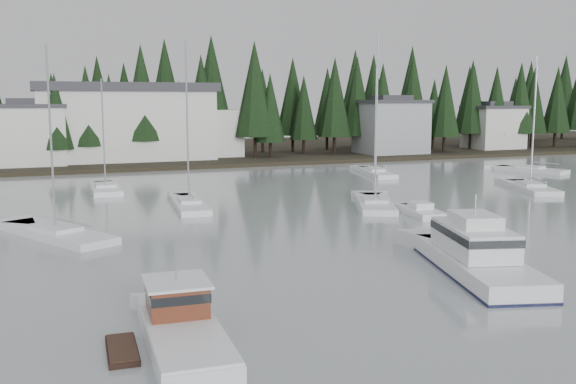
% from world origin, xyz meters
% --- Properties ---
extents(far_shore_land, '(240.00, 54.00, 1.00)m').
position_xyz_m(far_shore_land, '(0.00, 97.00, 0.00)').
color(far_shore_land, black).
rests_on(far_shore_land, ground).
extents(conifer_treeline, '(200.00, 22.00, 20.00)m').
position_xyz_m(conifer_treeline, '(0.00, 86.00, 0.00)').
color(conifer_treeline, black).
rests_on(conifer_treeline, ground).
extents(house_west, '(9.54, 7.42, 8.75)m').
position_xyz_m(house_west, '(-18.00, 79.00, 4.65)').
color(house_west, silver).
rests_on(house_west, ground).
extents(house_east_a, '(10.60, 8.48, 9.25)m').
position_xyz_m(house_east_a, '(36.00, 78.00, 4.90)').
color(house_east_a, '#999EA0').
rests_on(house_east_a, ground).
extents(house_east_b, '(9.54, 7.42, 8.25)m').
position_xyz_m(house_east_b, '(58.00, 80.00, 4.40)').
color(house_east_b, silver).
rests_on(house_east_b, ground).
extents(harbor_inn, '(29.50, 11.50, 10.90)m').
position_xyz_m(harbor_inn, '(-2.96, 82.34, 5.78)').
color(harbor_inn, silver).
rests_on(harbor_inn, ground).
extents(lobster_boat_brown, '(4.46, 8.25, 4.01)m').
position_xyz_m(lobster_boat_brown, '(-12.63, 11.20, 0.46)').
color(lobster_boat_brown, white).
rests_on(lobster_boat_brown, ground).
extents(cabin_cruiser_center, '(6.40, 11.70, 4.80)m').
position_xyz_m(cabin_cruiser_center, '(4.05, 15.19, 0.72)').
color(cabin_cruiser_center, white).
rests_on(cabin_cruiser_center, ground).
extents(sailboat_0, '(5.81, 9.25, 14.99)m').
position_xyz_m(sailboat_0, '(40.97, 51.82, 0.09)').
color(sailboat_0, white).
rests_on(sailboat_0, ground).
extents(sailboat_3, '(3.43, 10.17, 14.44)m').
position_xyz_m(sailboat_3, '(-5.37, 41.36, 0.08)').
color(sailboat_3, white).
rests_on(sailboat_3, ground).
extents(sailboat_4, '(6.08, 9.86, 12.93)m').
position_xyz_m(sailboat_4, '(29.22, 38.92, 0.07)').
color(sailboat_4, white).
rests_on(sailboat_4, ground).
extents(sailboat_6, '(7.58, 10.84, 13.21)m').
position_xyz_m(sailboat_6, '(-16.35, 32.89, 0.06)').
color(sailboat_6, white).
rests_on(sailboat_6, ground).
extents(sailboat_7, '(4.60, 10.85, 13.37)m').
position_xyz_m(sailboat_7, '(21.21, 56.72, 0.07)').
color(sailboat_7, white).
rests_on(sailboat_7, ground).
extents(sailboat_8, '(3.03, 9.06, 11.65)m').
position_xyz_m(sailboat_8, '(-10.95, 53.99, 0.06)').
color(sailboat_8, white).
rests_on(sailboat_8, ground).
extents(sailboat_9, '(6.54, 10.03, 14.82)m').
position_xyz_m(sailboat_9, '(9.54, 35.79, 0.08)').
color(sailboat_9, white).
rests_on(sailboat_9, ground).
extents(runabout_1, '(2.95, 5.77, 1.42)m').
position_xyz_m(runabout_1, '(10.93, 30.95, 0.13)').
color(runabout_1, white).
rests_on(runabout_1, ground).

